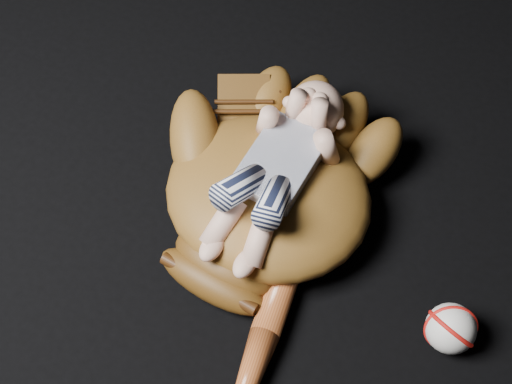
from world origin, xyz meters
TOP-DOWN VIEW (x-y plane):
  - baseball_glove at (0.05, 0.13)m, footprint 0.47×0.52m
  - newborn_baby at (0.06, 0.12)m, footprint 0.18×0.37m
  - baseball_bat at (0.15, -0.11)m, footprint 0.12×0.51m
  - baseball at (0.40, 0.05)m, footprint 0.08×0.08m

SIDE VIEW (x-z plane):
  - baseball_bat at x=0.15m, z-range 0.00..0.05m
  - baseball at x=0.40m, z-range 0.00..0.08m
  - baseball_glove at x=0.05m, z-range 0.00..0.15m
  - newborn_baby at x=0.06m, z-range 0.06..0.20m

